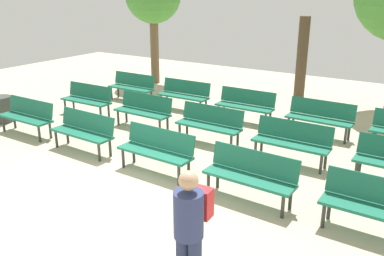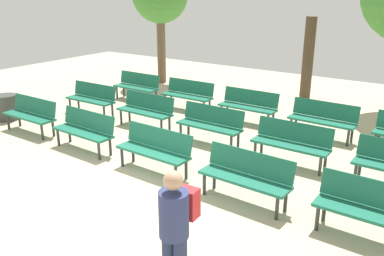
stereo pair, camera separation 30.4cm
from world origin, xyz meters
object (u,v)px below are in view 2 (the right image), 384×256
at_px(bench_r0_c0, 31,113).
at_px(bench_r2_c0, 137,85).
at_px(tree_0, 308,59).
at_px(bench_r1_c0, 92,97).
at_px(bench_r0_c4, 373,208).
at_px(bench_r0_c3, 246,174).
at_px(bench_r2_c2, 249,104).
at_px(bench_r2_c1, 188,93).
at_px(visitor_with_backpack, 176,228).
at_px(bench_r0_c2, 155,148).
at_px(trash_bin, 7,107).
at_px(bench_r1_c1, 146,109).
at_px(bench_r0_c1, 85,128).
at_px(bench_r1_c2, 211,123).
at_px(bench_r1_c3, 292,141).
at_px(bench_r2_c3, 323,118).

height_order(bench_r0_c0, bench_r2_c0, same).
bearing_deg(tree_0, bench_r1_c0, -131.52).
bearing_deg(bench_r0_c4, bench_r0_c3, -178.40).
bearing_deg(bench_r0_c3, bench_r2_c2, 118.66).
distance_m(bench_r0_c4, bench_r2_c1, 7.21).
xyz_separation_m(bench_r0_c0, visitor_with_backpack, (6.51, -2.62, 0.43)).
bearing_deg(bench_r1_c0, bench_r0_c2, -27.47).
relative_size(bench_r0_c0, bench_r2_c2, 1.00).
xyz_separation_m(bench_r1_c0, bench_r2_c0, (0.04, 1.89, 0.00)).
distance_m(bench_r0_c2, bench_r2_c1, 4.41).
height_order(bench_r0_c3, bench_r2_c2, same).
bearing_deg(bench_r0_c3, trash_bin, 179.37).
bearing_deg(bench_r2_c2, trash_bin, -147.19).
bearing_deg(bench_r1_c1, bench_r0_c0, -136.69).
relative_size(bench_r0_c1, bench_r1_c0, 1.00).
bearing_deg(bench_r1_c2, trash_bin, -162.67).
relative_size(bench_r1_c0, bench_r1_c3, 1.00).
relative_size(bench_r0_c0, tree_0, 0.61).
bearing_deg(bench_r0_c2, bench_r0_c0, -179.15).
relative_size(bench_r2_c0, bench_r2_c2, 1.00).
height_order(bench_r0_c3, bench_r2_c3, same).
bearing_deg(trash_bin, bench_r2_c2, 32.81).
bearing_deg(bench_r0_c0, bench_r0_c4, -0.59).
bearing_deg(trash_bin, bench_r0_c1, -4.40).
bearing_deg(trash_bin, bench_r1_c2, 16.71).
distance_m(bench_r1_c2, visitor_with_backpack, 5.14).
height_order(bench_r0_c1, bench_r2_c2, same).
xyz_separation_m(bench_r2_c0, bench_r2_c1, (1.99, 0.05, 0.00)).
height_order(bench_r0_c1, visitor_with_backpack, visitor_with_backpack).
xyz_separation_m(bench_r1_c0, visitor_with_backpack, (6.45, -4.57, 0.43)).
bearing_deg(bench_r0_c1, visitor_with_backpack, -28.12).
bearing_deg(bench_r2_c2, bench_r0_c4, -44.24).
distance_m(bench_r0_c4, bench_r2_c3, 4.32).
bearing_deg(bench_r0_c3, bench_r2_c1, 137.08).
distance_m(bench_r1_c2, bench_r1_c3, 2.02).
height_order(bench_r0_c0, bench_r0_c4, same).
xyz_separation_m(bench_r0_c2, bench_r2_c2, (0.05, 3.88, 0.00)).
bearing_deg(bench_r2_c0, bench_r2_c3, -0.69).
relative_size(bench_r2_c1, visitor_with_backpack, 0.97).
bearing_deg(bench_r1_c2, bench_r2_c0, 154.97).
height_order(bench_r0_c4, bench_r2_c0, same).
xyz_separation_m(bench_r1_c0, bench_r1_c3, (6.08, -0.12, 0.00)).
distance_m(bench_r1_c1, trash_bin, 3.99).
bearing_deg(bench_r2_c1, bench_r0_c3, -45.36).
height_order(bench_r0_c1, bench_r1_c2, same).
bearing_deg(bench_r1_c3, bench_r2_c0, 161.62).
bearing_deg(tree_0, bench_r2_c1, -128.10).
relative_size(bench_r0_c1, bench_r1_c1, 1.00).
xyz_separation_m(bench_r0_c1, tree_0, (2.52, 7.06, 0.82)).
bearing_deg(bench_r0_c1, bench_r2_c3, 44.63).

